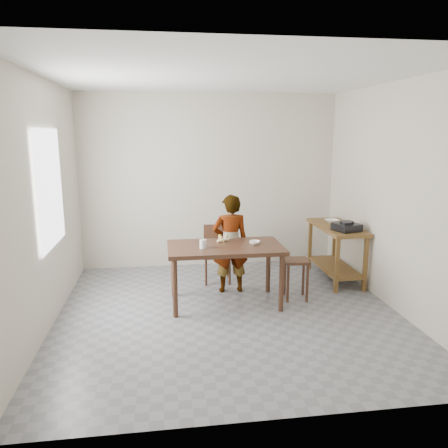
{
  "coord_description": "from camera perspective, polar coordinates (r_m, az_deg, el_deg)",
  "views": [
    {
      "loc": [
        -0.74,
        -4.81,
        2.11
      ],
      "look_at": [
        0.0,
        0.4,
        1.0
      ],
      "focal_mm": 35.0,
      "sensor_mm": 36.0,
      "label": 1
    }
  ],
  "objects": [
    {
      "name": "floor",
      "position": [
        5.32,
        0.62,
        -11.72
      ],
      "size": [
        4.0,
        4.0,
        0.04
      ],
      "primitive_type": "cube",
      "color": "slate",
      "rests_on": "ground"
    },
    {
      "name": "ceiling",
      "position": [
        4.91,
        0.69,
        19.04
      ],
      "size": [
        4.0,
        4.0,
        0.04
      ],
      "primitive_type": "cube",
      "color": "white",
      "rests_on": "wall_back"
    },
    {
      "name": "wall_back",
      "position": [
        6.92,
        -1.9,
        5.59
      ],
      "size": [
        4.0,
        0.04,
        2.7
      ],
      "primitive_type": "cube",
      "color": "beige",
      "rests_on": "ground"
    },
    {
      "name": "wall_front",
      "position": [
        2.99,
        6.54,
        -2.93
      ],
      "size": [
        4.0,
        0.04,
        2.7
      ],
      "primitive_type": "cube",
      "color": "beige",
      "rests_on": "ground"
    },
    {
      "name": "wall_left",
      "position": [
        5.04,
        -22.71,
        2.3
      ],
      "size": [
        0.04,
        4.0,
        2.7
      ],
      "primitive_type": "cube",
      "color": "beige",
      "rests_on": "ground"
    },
    {
      "name": "wall_right",
      "position": [
        5.6,
        21.57,
        3.27
      ],
      "size": [
        0.04,
        4.0,
        2.7
      ],
      "primitive_type": "cube",
      "color": "beige",
      "rests_on": "ground"
    },
    {
      "name": "window_pane",
      "position": [
        5.2,
        -21.77,
        4.31
      ],
      "size": [
        0.02,
        1.1,
        1.3
      ],
      "primitive_type": "cube",
      "color": "white",
      "rests_on": "wall_left"
    },
    {
      "name": "dining_table",
      "position": [
        5.45,
        0.15,
        -6.66
      ],
      "size": [
        1.4,
        0.8,
        0.75
      ],
      "primitive_type": null,
      "color": "#402518",
      "rests_on": "floor"
    },
    {
      "name": "prep_counter",
      "position": [
        6.54,
        14.36,
        -3.63
      ],
      "size": [
        0.5,
        1.2,
        0.8
      ],
      "primitive_type": null,
      "color": "brown",
      "rests_on": "floor"
    },
    {
      "name": "child",
      "position": [
        5.79,
        0.83,
        -2.59
      ],
      "size": [
        0.49,
        0.32,
        1.32
      ],
      "primitive_type": "imported",
      "rotation": [
        0.0,
        0.0,
        3.15
      ],
      "color": "white",
      "rests_on": "floor"
    },
    {
      "name": "dining_chair",
      "position": [
        6.24,
        -0.87,
        -4.0
      ],
      "size": [
        0.42,
        0.42,
        0.8
      ],
      "primitive_type": null,
      "rotation": [
        0.0,
        0.0,
        -0.09
      ],
      "color": "#402518",
      "rests_on": "floor"
    },
    {
      "name": "stool",
      "position": [
        5.72,
        9.36,
        -7.11
      ],
      "size": [
        0.33,
        0.33,
        0.52
      ],
      "primitive_type": null,
      "rotation": [
        0.0,
        0.0,
        -0.11
      ],
      "color": "#402518",
      "rests_on": "floor"
    },
    {
      "name": "glass_tumbler",
      "position": [
        5.22,
        -2.76,
        -2.62
      ],
      "size": [
        0.11,
        0.11,
        0.1
      ],
      "primitive_type": "cylinder",
      "rotation": [
        0.0,
        0.0,
        -0.38
      ],
      "color": "silver",
      "rests_on": "dining_table"
    },
    {
      "name": "small_bowl",
      "position": [
        5.42,
        4.01,
        -2.42
      ],
      "size": [
        0.17,
        0.17,
        0.04
      ],
      "primitive_type": "imported",
      "rotation": [
        0.0,
        0.0,
        0.27
      ],
      "color": "white",
      "rests_on": "dining_table"
    },
    {
      "name": "banana",
      "position": [
        5.51,
        -0.14,
        -2.06
      ],
      "size": [
        0.2,
        0.17,
        0.06
      ],
      "primitive_type": null,
      "rotation": [
        0.0,
        0.0,
        0.3
      ],
      "color": "yellow",
      "rests_on": "dining_table"
    },
    {
      "name": "serving_bowl",
      "position": [
        6.63,
        13.93,
        0.38
      ],
      "size": [
        0.23,
        0.23,
        0.05
      ],
      "primitive_type": "imported",
      "rotation": [
        0.0,
        0.0,
        0.21
      ],
      "color": "white",
      "rests_on": "prep_counter"
    },
    {
      "name": "gas_burner",
      "position": [
        6.13,
        15.73,
        -0.39
      ],
      "size": [
        0.38,
        0.38,
        0.1
      ],
      "primitive_type": "cube",
      "rotation": [
        0.0,
        0.0,
        0.28
      ],
      "color": "black",
      "rests_on": "prep_counter"
    }
  ]
}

